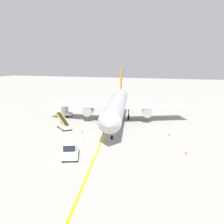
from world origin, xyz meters
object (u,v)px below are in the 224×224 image
Objects in this scene: baggage_tug_near_wing at (66,112)px; belt_loader_forward_hold at (64,124)px; safety_cone_wingtip_left at (169,135)px; safety_cone_nose_right at (186,153)px; pushback_tug at (70,150)px; safety_cone_nose_left at (121,121)px; ground_crew_marshaller at (104,128)px; airliner at (117,104)px; safety_cone_wingtip_right at (82,132)px.

baggage_tug_near_wing is 0.57× the size of belt_loader_forward_hold.
safety_cone_nose_right is at bearing -67.58° from safety_cone_wingtip_left.
safety_cone_wingtip_left is (-3.01, 7.29, 0.00)m from safety_cone_nose_right.
pushback_tug is at bearing -127.00° from safety_cone_wingtip_left.
ground_crew_marshaller is at bearing -92.24° from safety_cone_nose_left.
pushback_tug is 1.54× the size of baggage_tug_near_wing.
baggage_tug_near_wing is 1.55× the size of ground_crew_marshaller.
airliner is at bearing 0.41° from baggage_tug_near_wing.
baggage_tug_near_wing is at bearing 118.27° from belt_loader_forward_hold.
baggage_tug_near_wing is (-12.61, 20.42, -0.07)m from pushback_tug.
safety_cone_nose_right is 1.00× the size of safety_cone_wingtip_right.
baggage_tug_near_wing is (-11.71, -0.08, -2.49)m from airliner.
baggage_tug_near_wing reaches higher than safety_cone_wingtip_left.
ground_crew_marshaller is (12.48, -9.23, -0.02)m from baggage_tug_near_wing.
ground_crew_marshaller is at bearing 12.33° from safety_cone_wingtip_right.
baggage_tug_near_wing is 9.97m from belt_loader_forward_hold.
safety_cone_nose_left is 1.00× the size of safety_cone_wingtip_right.
safety_cone_wingtip_right is at bearing -105.25° from airliner.
baggage_tug_near_wing is 15.52m from ground_crew_marshaller.
safety_cone_nose_left is at bearing 87.76° from ground_crew_marshaller.
belt_loader_forward_hold is 10.56× the size of safety_cone_nose_right.
belt_loader_forward_hold is at bearing -61.73° from baggage_tug_near_wing.
pushback_tug is 9.24× the size of safety_cone_nose_right.
pushback_tug reaches higher than ground_crew_marshaller.
safety_cone_nose_left is 9.96m from safety_cone_wingtip_right.
belt_loader_forward_hold is at bearing 165.61° from safety_cone_nose_right.
safety_cone_nose_left is at bearing 148.66° from safety_cone_wingtip_left.
belt_loader_forward_hold is at bearing -174.06° from safety_cone_wingtip_left.
airliner is at bearing 134.64° from safety_cone_nose_right.
safety_cone_nose_right is 7.89m from safety_cone_wingtip_left.
pushback_tug reaches higher than safety_cone_nose_left.
airliner reaches higher than pushback_tug.
belt_loader_forward_hold is at bearing 124.13° from pushback_tug.
safety_cone_nose_right is at bearing -45.83° from safety_cone_nose_left.
safety_cone_nose_left is at bearing 67.23° from safety_cone_wingtip_right.
ground_crew_marshaller is 10.60m from safety_cone_wingtip_left.
pushback_tug is 14.61m from safety_cone_nose_right.
airliner is at bearing 94.76° from ground_crew_marshaller.
pushback_tug is (0.90, -20.50, -2.42)m from airliner.
safety_cone_nose_left is 1.00× the size of safety_cone_wingtip_left.
belt_loader_forward_hold reaches higher than ground_crew_marshaller.
pushback_tug is at bearing -58.30° from baggage_tug_near_wing.
safety_cone_nose_right is (14.10, -14.27, -3.20)m from airliner.
belt_loader_forward_hold is at bearing 163.96° from safety_cone_wingtip_right.
safety_cone_wingtip_right is (-13.84, -3.10, 0.00)m from safety_cone_wingtip_left.
airliner is 20.50× the size of ground_crew_marshaller.
belt_loader_forward_hold reaches higher than safety_cone_nose_right.
safety_cone_nose_left is at bearing -3.66° from baggage_tug_near_wing.
belt_loader_forward_hold reaches higher than safety_cone_nose_left.
belt_loader_forward_hold is 4.44m from safety_cone_wingtip_right.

